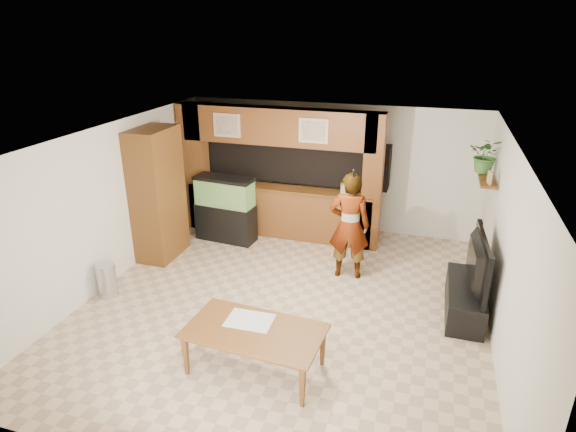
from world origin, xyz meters
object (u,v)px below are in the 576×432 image
(pantry_cabinet, at_px, (158,194))
(dining_table, at_px, (254,351))
(aquarium, at_px, (225,210))
(person, at_px, (349,226))
(television, at_px, (471,261))

(pantry_cabinet, bearing_deg, dining_table, -42.55)
(aquarium, bearing_deg, pantry_cabinet, -126.31)
(person, relative_size, dining_table, 1.10)
(pantry_cabinet, relative_size, dining_table, 1.42)
(pantry_cabinet, xyz_separation_m, television, (5.35, -0.43, -0.33))
(pantry_cabinet, relative_size, person, 1.29)
(pantry_cabinet, height_order, dining_table, pantry_cabinet)
(aquarium, relative_size, television, 0.94)
(television, bearing_deg, aquarium, 69.62)
(aquarium, relative_size, dining_table, 0.77)
(aquarium, height_order, television, aquarium)
(pantry_cabinet, height_order, television, pantry_cabinet)
(aquarium, distance_m, person, 2.71)
(television, xyz_separation_m, dining_table, (-2.55, -2.14, -0.57))
(dining_table, bearing_deg, aquarium, 122.62)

